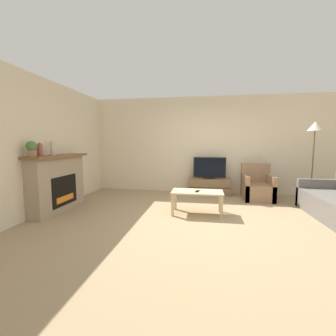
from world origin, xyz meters
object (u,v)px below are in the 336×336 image
at_px(remote, 197,191).
at_px(mantel_vase_centre_left, 53,148).
at_px(tv, 209,169).
at_px(mantel_vase_left, 40,150).
at_px(armchair, 257,188).
at_px(floor_lamp, 315,132).
at_px(fireplace, 58,182).
at_px(potted_plant, 32,148).
at_px(coffee_table, 197,194).
at_px(tv_stand, 209,186).

bearing_deg(remote, mantel_vase_centre_left, -156.91).
bearing_deg(tv, remote, -98.17).
xyz_separation_m(mantel_vase_left, armchair, (4.32, 2.11, -0.99)).
bearing_deg(floor_lamp, tv, 170.24).
xyz_separation_m(fireplace, potted_plant, (0.02, -0.67, 0.73)).
bearing_deg(mantel_vase_left, potted_plant, -90.00).
relative_size(fireplace, mantel_vase_centre_left, 5.37).
distance_m(mantel_vase_centre_left, armchair, 4.77).
bearing_deg(potted_plant, coffee_table, 17.14).
height_order(fireplace, floor_lamp, floor_lamp).
xyz_separation_m(mantel_vase_centre_left, armchair, (4.32, 1.75, -1.02)).
distance_m(mantel_vase_centre_left, remote, 3.01).
height_order(mantel_vase_left, tv_stand, mantel_vase_left).
xyz_separation_m(remote, floor_lamp, (2.67, 1.45, 1.20)).
xyz_separation_m(fireplace, remote, (2.89, 0.16, -0.12)).
xyz_separation_m(fireplace, coffee_table, (2.89, 0.21, -0.20)).
distance_m(mantel_vase_left, armchair, 4.90).
xyz_separation_m(mantel_vase_centre_left, potted_plant, (-0.00, -0.56, 0.02)).
height_order(mantel_vase_centre_left, floor_lamp, floor_lamp).
distance_m(armchair, remote, 2.07).
bearing_deg(armchair, tv, 161.71).
height_order(armchair, floor_lamp, floor_lamp).
xyz_separation_m(tv, coffee_table, (-0.27, -1.81, -0.31)).
relative_size(tv, remote, 5.63).
distance_m(potted_plant, tv_stand, 4.28).
bearing_deg(tv, fireplace, -147.40).
xyz_separation_m(potted_plant, coffee_table, (2.87, 0.89, -0.93)).
distance_m(potted_plant, armchair, 5.00).
xyz_separation_m(potted_plant, tv_stand, (3.14, 2.70, -1.10)).
bearing_deg(armchair, mantel_vase_centre_left, -157.92).
height_order(tv_stand, remote, remote).
bearing_deg(remote, coffee_table, 109.26).
relative_size(mantel_vase_left, tv_stand, 0.22).
bearing_deg(coffee_table, potted_plant, -162.86).
xyz_separation_m(armchair, floor_lamp, (1.23, -0.02, 1.38)).
distance_m(tv_stand, coffee_table, 1.84).
distance_m(potted_plant, remote, 3.11).
distance_m(mantel_vase_left, tv_stand, 4.15).
xyz_separation_m(mantel_vase_left, coffee_table, (2.87, 0.69, -0.89)).
height_order(tv_stand, tv, tv).
relative_size(tv, coffee_table, 0.87).
distance_m(mantel_vase_centre_left, tv, 3.85).
distance_m(fireplace, remote, 2.90).
xyz_separation_m(fireplace, tv, (3.16, 2.02, 0.12)).
xyz_separation_m(mantel_vase_left, remote, (2.87, 0.64, -0.81)).
height_order(coffee_table, remote, remote).
xyz_separation_m(potted_plant, remote, (2.87, 0.84, -0.85)).
distance_m(mantel_vase_left, tv, 4.05).
distance_m(mantel_vase_left, potted_plant, 0.20).
relative_size(fireplace, potted_plant, 5.72).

